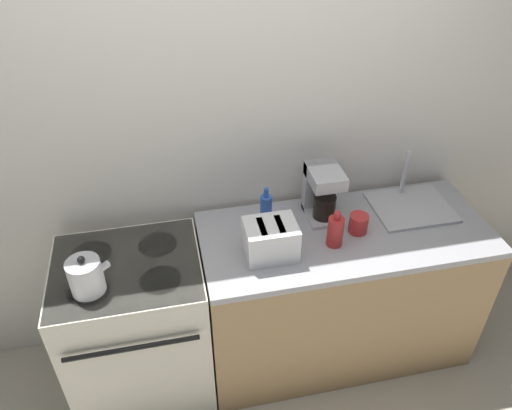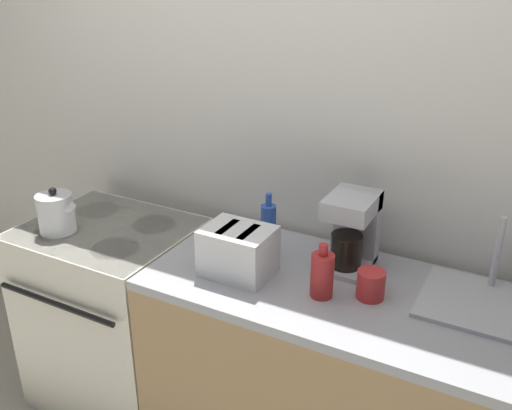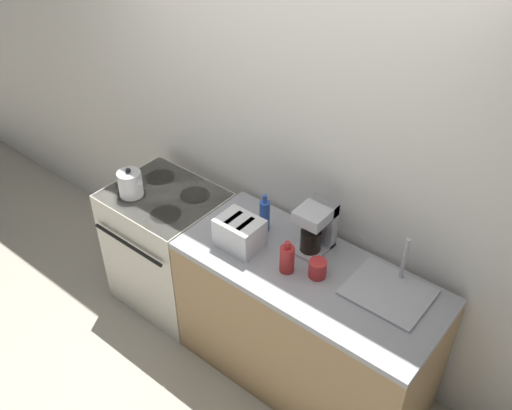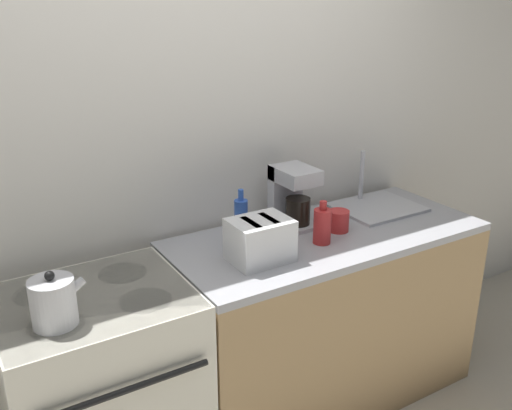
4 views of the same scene
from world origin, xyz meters
name	(u,v)px [view 1 (image 1 of 4)]	position (x,y,z in m)	size (l,w,h in m)	color
ground_plane	(258,406)	(0.00, 0.00, 0.00)	(12.00, 12.00, 0.00)	beige
wall_back	(229,140)	(0.00, 0.71, 1.30)	(8.00, 0.05, 2.60)	silver
stove	(138,327)	(-0.59, 0.30, 0.46)	(0.72, 0.65, 0.91)	silver
counter_block	(338,292)	(0.54, 0.33, 0.45)	(1.52, 0.66, 0.91)	tan
kettle	(86,276)	(-0.74, 0.18, 0.99)	(0.19, 0.15, 0.20)	silver
toaster	(271,240)	(0.11, 0.25, 1.00)	(0.25, 0.20, 0.18)	white
coffee_maker	(322,190)	(0.46, 0.51, 1.06)	(0.17, 0.22, 0.29)	#B7B7BC
sink_tray	(411,205)	(0.96, 0.45, 0.92)	(0.42, 0.35, 0.28)	#B7B7BC
bottle_red	(335,231)	(0.44, 0.25, 0.99)	(0.08, 0.08, 0.20)	#B72828
bottle_blue	(266,212)	(0.14, 0.44, 1.01)	(0.06, 0.06, 0.25)	#2D56B7
cup_red	(358,223)	(0.60, 0.32, 0.96)	(0.10, 0.10, 0.10)	red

